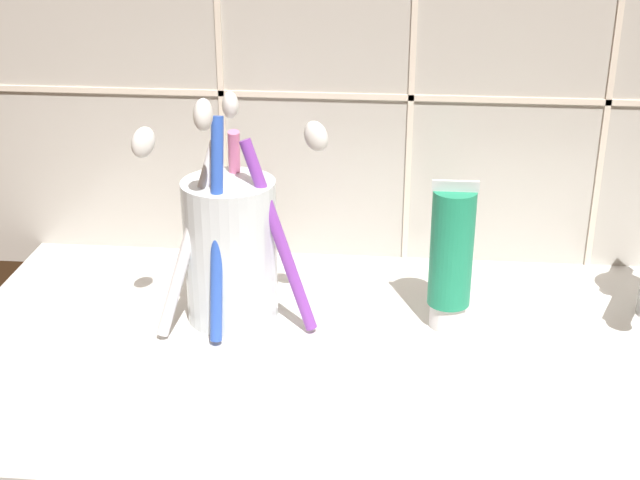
{
  "coord_description": "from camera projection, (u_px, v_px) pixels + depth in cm",
  "views": [
    {
      "loc": [
        0.91,
        -57.35,
        35.67
      ],
      "look_at": [
        -4.68,
        1.61,
        9.89
      ],
      "focal_mm": 50.0,
      "sensor_mm": 36.0,
      "label": 1
    }
  ],
  "objects": [
    {
      "name": "tile_wall_backsplash",
      "position": [
        394.0,
        32.0,
        0.74
      ],
      "size": [
        74.81,
        1.72,
        44.26
      ],
      "color": "#B7B2A8",
      "rests_on": "ground"
    },
    {
      "name": "sink_counter",
      "position": [
        380.0,
        360.0,
        0.66
      ],
      "size": [
        64.81,
        33.89,
        2.0
      ],
      "primitive_type": "cube",
      "color": "silver",
      "rests_on": "ground"
    },
    {
      "name": "toothpaste_tube",
      "position": [
        451.0,
        257.0,
        0.67
      ],
      "size": [
        3.42,
        3.26,
        11.93
      ],
      "color": "white",
      "rests_on": "sink_counter"
    },
    {
      "name": "toothbrush_cup",
      "position": [
        231.0,
        246.0,
        0.68
      ],
      "size": [
        14.41,
        12.27,
        18.98
      ],
      "color": "silver",
      "rests_on": "sink_counter"
    }
  ]
}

